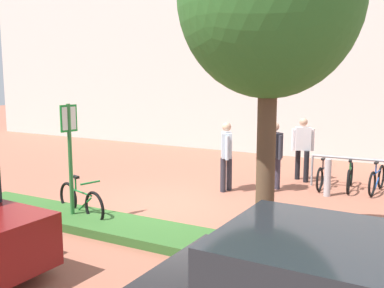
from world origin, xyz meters
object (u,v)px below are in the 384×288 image
Objects in this scene: bike_rack_cluster at (377,179)px; person_suited_navy at (274,152)px; parking_sign_post at (70,145)px; person_shirt_blue at (226,152)px; bollard_steel at (328,178)px; person_casual_tan at (303,145)px; bike_at_sign at (81,202)px.

person_suited_navy is at bearing -155.26° from bike_rack_cluster.
parking_sign_post is 4.02m from person_shirt_blue.
parking_sign_post is 7.35m from bike_rack_cluster.
bollard_steel is (-0.99, -0.93, 0.10)m from bike_rack_cluster.
person_casual_tan is at bearing 55.74° from person_shirt_blue.
person_suited_navy is at bearing -103.55° from person_casual_tan.
bollard_steel is 1.68m from person_casual_tan.
person_casual_tan reaches higher than bollard_steel.
bike_rack_cluster is at bearing -9.89° from person_casual_tan.
person_casual_tan is at bearing 61.58° from parking_sign_post.
bike_rack_cluster is (4.98, 5.27, -1.18)m from parking_sign_post.
bike_rack_cluster is 2.08m from person_casual_tan.
person_shirt_blue is 1.00× the size of person_suited_navy.
parking_sign_post is at bearing -122.63° from person_suited_navy.
parking_sign_post reaches higher than bike_rack_cluster.
bike_at_sign is 5.72m from bollard_steel.
parking_sign_post is at bearing -118.42° from person_casual_tan.
parking_sign_post is 2.59× the size of bollard_steel.
bike_at_sign reaches higher than bike_rack_cluster.
bike_rack_cluster is 1.87× the size of person_casual_tan.
bike_at_sign is 0.50× the size of bike_rack_cluster.
bike_rack_cluster is at bearing 46.58° from parking_sign_post.
bollard_steel is 0.52× the size of person_casual_tan.
parking_sign_post reaches higher than person_shirt_blue.
person_shirt_blue is 1.00× the size of person_casual_tan.
person_shirt_blue is (1.67, 3.38, 0.63)m from bike_at_sign.
bike_at_sign is at bearing -134.68° from bike_rack_cluster.
parking_sign_post is at bearing -114.89° from person_shirt_blue.
bike_rack_cluster is at bearing 26.55° from person_shirt_blue.
bike_rack_cluster is at bearing 43.15° from bollard_steel.
person_shirt_blue is at bearing 65.11° from parking_sign_post.
parking_sign_post is at bearing -132.62° from bollard_steel.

